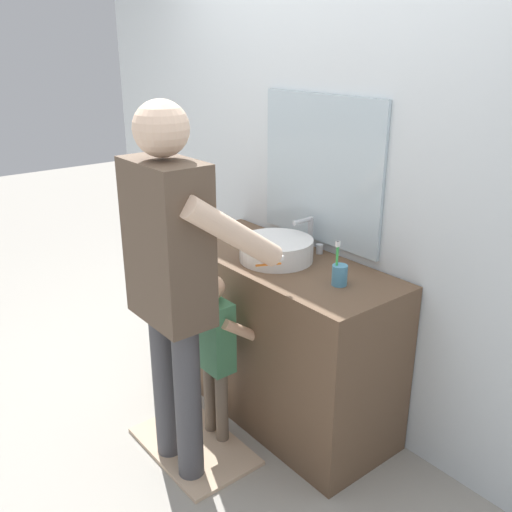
# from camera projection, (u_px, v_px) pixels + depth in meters

# --- Properties ---
(ground_plane) EXTENTS (14.00, 14.00, 0.00)m
(ground_plane) POSITION_uv_depth(u_px,v_px,m) (234.00, 428.00, 3.00)
(ground_plane) COLOR #9E998E
(back_wall) EXTENTS (4.40, 0.10, 2.70)m
(back_wall) POSITION_uv_depth(u_px,v_px,m) (328.00, 160.00, 2.88)
(back_wall) COLOR silver
(back_wall) RESTS_ON ground
(vanity_cabinet) EXTENTS (1.34, 0.54, 0.89)m
(vanity_cabinet) POSITION_uv_depth(u_px,v_px,m) (278.00, 337.00, 3.02)
(vanity_cabinet) COLOR brown
(vanity_cabinet) RESTS_ON ground
(sink_basin) EXTENTS (0.37, 0.37, 0.11)m
(sink_basin) POSITION_uv_depth(u_px,v_px,m) (276.00, 249.00, 2.83)
(sink_basin) COLOR white
(sink_basin) RESTS_ON vanity_cabinet
(faucet) EXTENTS (0.18, 0.14, 0.18)m
(faucet) POSITION_uv_depth(u_px,v_px,m) (309.00, 236.00, 2.95)
(faucet) COLOR #B7BABF
(faucet) RESTS_ON vanity_cabinet
(toothbrush_cup) EXTENTS (0.07, 0.07, 0.21)m
(toothbrush_cup) POSITION_uv_depth(u_px,v_px,m) (339.00, 274.00, 2.54)
(toothbrush_cup) COLOR #4C8EB2
(toothbrush_cup) RESTS_ON vanity_cabinet
(bath_mat) EXTENTS (0.64, 0.40, 0.02)m
(bath_mat) POSITION_uv_depth(u_px,v_px,m) (194.00, 446.00, 2.85)
(bath_mat) COLOR #CCAD8E
(bath_mat) RESTS_ON ground
(child_toddler) EXTENTS (0.28, 0.28, 0.90)m
(child_toddler) POSITION_uv_depth(u_px,v_px,m) (216.00, 344.00, 2.75)
(child_toddler) COLOR #6B5B4C
(child_toddler) RESTS_ON ground
(adult_parent) EXTENTS (0.53, 0.56, 1.71)m
(adult_parent) POSITION_uv_depth(u_px,v_px,m) (173.00, 266.00, 2.39)
(adult_parent) COLOR #47474C
(adult_parent) RESTS_ON ground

